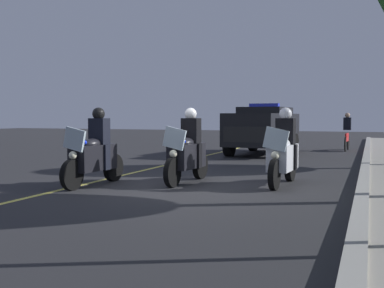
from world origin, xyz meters
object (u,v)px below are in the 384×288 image
police_suv (263,128)px  cyclist_background (347,132)px  police_motorcycle_lead_right (187,152)px  police_motorcycle_trailing (283,154)px  police_motorcycle_lead_left (94,154)px

police_suv → cyclist_background: (-3.16, 3.08, -0.22)m
police_motorcycle_lead_right → police_motorcycle_trailing: bearing=100.9°
police_motorcycle_lead_left → police_motorcycle_trailing: bearing=111.6°
police_suv → cyclist_background: 4.41m
police_motorcycle_lead_left → police_motorcycle_lead_right: same height
police_motorcycle_lead_right → police_motorcycle_trailing: size_ratio=1.00×
police_motorcycle_lead_left → police_suv: 9.97m
police_motorcycle_trailing → cyclist_background: (-11.45, 0.81, 0.14)m
police_motorcycle_trailing → police_suv: size_ratio=0.43×
police_motorcycle_trailing → cyclist_background: police_motorcycle_trailing is taller
police_motorcycle_lead_left → police_motorcycle_trailing: (-1.54, 3.87, 0.00)m
police_motorcycle_trailing → police_motorcycle_lead_right: bearing=-79.1°
police_motorcycle_lead_left → police_suv: size_ratio=0.43×
police_motorcycle_lead_right → police_motorcycle_trailing: same height
police_motorcycle_trailing → police_suv: police_suv is taller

